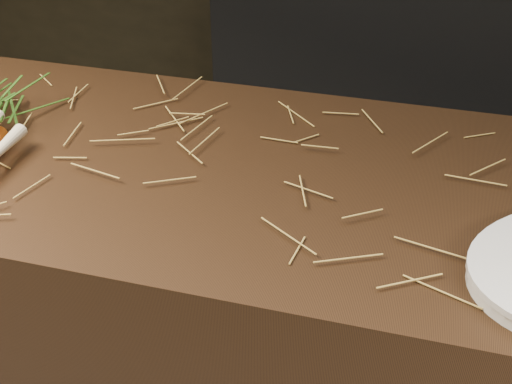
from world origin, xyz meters
TOP-DOWN VIEW (x-y plane):
  - main_counter at (0.00, 0.30)m, footprint 2.40×0.70m
  - back_counter at (0.30, 2.18)m, footprint 1.82×0.62m
  - straw_bedding at (0.00, 0.30)m, footprint 1.40×0.60m

SIDE VIEW (x-z plane):
  - back_counter at x=0.30m, z-range 0.00..0.84m
  - main_counter at x=0.00m, z-range 0.00..0.90m
  - straw_bedding at x=0.00m, z-range 0.90..0.92m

